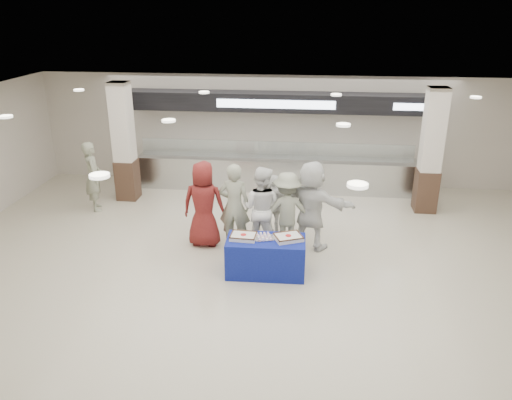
# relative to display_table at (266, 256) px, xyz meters

# --- Properties ---
(ground) EXTENTS (14.00, 14.00, 0.00)m
(ground) POSITION_rel_display_table_xyz_m (-0.17, -0.45, -0.38)
(ground) COLOR beige
(ground) RESTS_ON ground
(serving_line) EXTENTS (8.70, 0.85, 2.80)m
(serving_line) POSITION_rel_display_table_xyz_m (-0.17, 4.94, 0.78)
(serving_line) COLOR #B6B9BD
(serving_line) RESTS_ON ground
(column_left) EXTENTS (0.55, 0.55, 3.20)m
(column_left) POSITION_rel_display_table_xyz_m (-4.17, 3.75, 1.15)
(column_left) COLOR #372319
(column_left) RESTS_ON ground
(column_right) EXTENTS (0.55, 0.55, 3.20)m
(column_right) POSITION_rel_display_table_xyz_m (3.83, 3.75, 1.15)
(column_right) COLOR #372319
(column_right) RESTS_ON ground
(display_table) EXTENTS (1.57, 0.81, 0.75)m
(display_table) POSITION_rel_display_table_xyz_m (0.00, 0.00, 0.00)
(display_table) COLOR navy
(display_table) RESTS_ON ground
(sheet_cake_left) EXTENTS (0.52, 0.42, 0.10)m
(sheet_cake_left) POSITION_rel_display_table_xyz_m (-0.44, -0.00, 0.43)
(sheet_cake_left) COLOR silver
(sheet_cake_left) RESTS_ON display_table
(sheet_cake_right) EXTENTS (0.63, 0.57, 0.11)m
(sheet_cake_right) POSITION_rel_display_table_xyz_m (0.44, 0.05, 0.43)
(sheet_cake_right) COLOR silver
(sheet_cake_right) RESTS_ON display_table
(cupcake_tray) EXTENTS (0.43, 0.36, 0.06)m
(cupcake_tray) POSITION_rel_display_table_xyz_m (-0.04, 0.05, 0.40)
(cupcake_tray) COLOR #B9B9BE
(cupcake_tray) RESTS_ON display_table
(civilian_maroon) EXTENTS (0.96, 0.63, 1.94)m
(civilian_maroon) POSITION_rel_display_table_xyz_m (-1.47, 1.15, 0.59)
(civilian_maroon) COLOR maroon
(civilian_maroon) RESTS_ON ground
(soldier_a) EXTENTS (0.73, 0.51, 1.92)m
(soldier_a) POSITION_rel_display_table_xyz_m (-0.80, 1.16, 0.58)
(soldier_a) COLOR gray
(soldier_a) RESTS_ON ground
(chef_tall) EXTENTS (1.06, 0.92, 1.87)m
(chef_tall) POSITION_rel_display_table_xyz_m (-0.20, 1.16, 0.56)
(chef_tall) COLOR white
(chef_tall) RESTS_ON ground
(chef_short) EXTENTS (0.93, 0.67, 1.47)m
(chef_short) POSITION_rel_display_table_xyz_m (0.03, 1.81, 0.36)
(chef_short) COLOR white
(chef_short) RESTS_ON ground
(soldier_b) EXTENTS (1.22, 0.83, 1.75)m
(soldier_b) POSITION_rel_display_table_xyz_m (0.35, 1.18, 0.50)
(soldier_b) COLOR gray
(soldier_b) RESTS_ON ground
(civilian_white) EXTENTS (1.94, 1.23, 2.00)m
(civilian_white) POSITION_rel_display_table_xyz_m (0.87, 1.27, 0.62)
(civilian_white) COLOR white
(civilian_white) RESTS_ON ground
(soldier_bg) EXTENTS (0.70, 0.79, 1.83)m
(soldier_bg) POSITION_rel_display_table_xyz_m (-4.74, 2.87, 0.54)
(soldier_bg) COLOR gray
(soldier_bg) RESTS_ON ground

